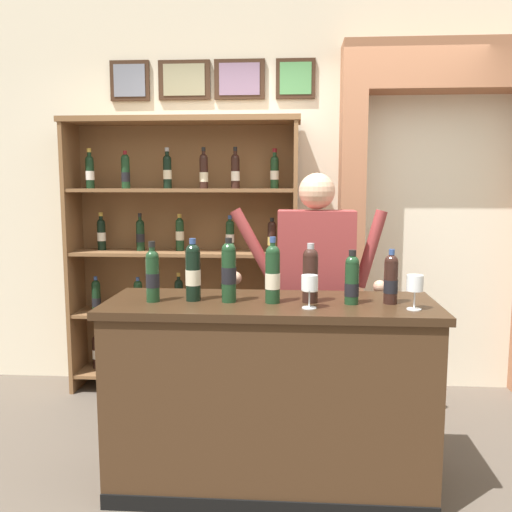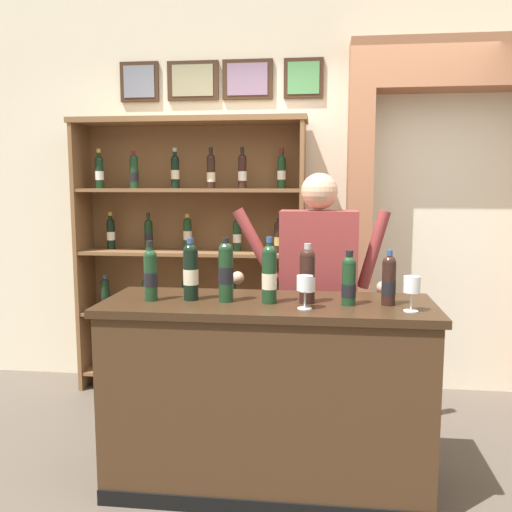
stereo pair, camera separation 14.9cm
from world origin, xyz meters
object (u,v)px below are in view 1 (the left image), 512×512
at_px(tasting_bottle_bianco, 193,271).
at_px(tasting_bottle_prosecco, 310,275).
at_px(tasting_bottle_vin_santo, 391,279).
at_px(wine_glass_center, 309,285).
at_px(shopkeeper, 315,275).
at_px(tasting_bottle_chianti, 352,279).
at_px(tasting_bottle_grappa, 229,271).
at_px(wine_shelf, 184,253).
at_px(tasting_bottle_riserva, 273,273).
at_px(tasting_bottle_rosso, 153,274).
at_px(tasting_counter, 270,395).
at_px(wine_glass_left, 415,285).

xyz_separation_m(tasting_bottle_bianco, tasting_bottle_prosecco, (0.59, -0.00, -0.01)).
bearing_deg(tasting_bottle_vin_santo, wine_glass_center, -161.59).
height_order(shopkeeper, tasting_bottle_chianti, shopkeeper).
bearing_deg(tasting_bottle_bianco, tasting_bottle_grappa, -5.92).
distance_m(shopkeeper, tasting_bottle_chianti, 0.65).
height_order(wine_shelf, tasting_bottle_riserva, wine_shelf).
distance_m(tasting_bottle_bianco, tasting_bottle_riserva, 0.41).
bearing_deg(tasting_bottle_prosecco, wine_glass_center, -93.13).
relative_size(tasting_bottle_rosso, wine_glass_center, 1.90).
height_order(tasting_bottle_prosecco, wine_glass_center, tasting_bottle_prosecco).
relative_size(shopkeeper, tasting_bottle_bianco, 5.16).
bearing_deg(tasting_bottle_riserva, tasting_counter, 110.20).
relative_size(wine_shelf, tasting_bottle_bianco, 6.45).
bearing_deg(tasting_bottle_rosso, tasting_bottle_riserva, 1.38).
height_order(tasting_bottle_bianco, wine_glass_left, tasting_bottle_bianco).
xyz_separation_m(shopkeeper, tasting_bottle_grappa, (-0.45, -0.62, 0.12)).
distance_m(tasting_bottle_rosso, tasting_bottle_riserva, 0.60).
distance_m(tasting_bottle_bianco, wine_glass_center, 0.60).
xyz_separation_m(tasting_counter, wine_glass_center, (0.19, -0.14, 0.61)).
bearing_deg(tasting_bottle_bianco, wine_glass_left, -6.88).
xyz_separation_m(tasting_bottle_rosso, wine_glass_center, (0.78, -0.10, -0.02)).
distance_m(tasting_bottle_rosso, wine_glass_center, 0.79).
xyz_separation_m(tasting_counter, tasting_bottle_riserva, (0.01, -0.03, 0.64)).
height_order(tasting_bottle_grappa, wine_glass_left, tasting_bottle_grappa).
relative_size(wine_shelf, tasting_bottle_grappa, 6.33).
height_order(tasting_bottle_grappa, tasting_bottle_riserva, tasting_bottle_riserva).
xyz_separation_m(tasting_bottle_grappa, tasting_bottle_riserva, (0.22, -0.01, -0.01)).
bearing_deg(wine_glass_center, tasting_bottle_riserva, 148.50).
bearing_deg(tasting_bottle_bianco, tasting_bottle_vin_santo, -0.10).
xyz_separation_m(tasting_bottle_rosso, tasting_bottle_prosecco, (0.79, 0.04, 0.00)).
relative_size(tasting_bottle_prosecco, wine_glass_center, 1.85).
bearing_deg(tasting_bottle_bianco, wine_shelf, 103.33).
relative_size(tasting_counter, shopkeeper, 1.02).
height_order(tasting_bottle_prosecco, tasting_bottle_chianti, tasting_bottle_prosecco).
bearing_deg(shopkeeper, tasting_bottle_rosso, -142.72).
xyz_separation_m(tasting_bottle_riserva, wine_glass_center, (0.18, -0.11, -0.04)).
bearing_deg(wine_glass_center, wine_shelf, 121.25).
bearing_deg(tasting_bottle_grappa, wine_shelf, 110.21).
bearing_deg(tasting_bottle_bianco, tasting_bottle_chianti, -1.74).
bearing_deg(shopkeeper, wine_shelf, 141.71).
bearing_deg(wine_glass_center, tasting_counter, 143.21).
height_order(tasting_counter, wine_glass_left, wine_glass_left).
relative_size(tasting_bottle_bianco, tasting_bottle_vin_santo, 1.17).
bearing_deg(tasting_bottle_vin_santo, shopkeeper, 120.22).
height_order(wine_shelf, tasting_counter, wine_shelf).
bearing_deg(tasting_counter, shopkeeper, 67.24).
relative_size(tasting_bottle_grappa, tasting_bottle_riserva, 0.98).
height_order(shopkeeper, tasting_bottle_bianco, shopkeeper).
bearing_deg(tasting_bottle_rosso, wine_glass_center, -6.97).
xyz_separation_m(tasting_bottle_rosso, tasting_bottle_riserva, (0.60, 0.01, 0.01)).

